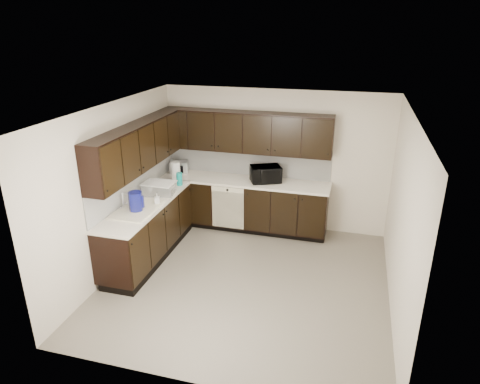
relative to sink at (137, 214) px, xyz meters
The scene contains 20 objects.
floor 1.90m from the sink, ahead, with size 4.00×4.00×0.00m, color gray.
ceiling 2.33m from the sink, ahead, with size 4.00×4.00×0.00m, color white.
wall_back 2.65m from the sink, 50.13° to the left, with size 4.00×0.02×2.50m, color beige.
wall_left 0.49m from the sink, behind, with size 0.02×4.00×2.50m, color beige.
wall_right 3.70m from the sink, ahead, with size 0.02×4.00×2.50m, color beige.
wall_front 2.63m from the sink, 49.77° to the right, with size 4.00×0.02×2.50m, color beige.
lower_cabinets 1.39m from the sink, 58.99° to the left, with size 3.00×2.80×0.90m.
countertop 1.31m from the sink, 59.01° to the left, with size 3.03×2.83×0.04m.
backsplash 1.44m from the sink, 70.83° to the left, with size 3.00×2.80×0.48m.
upper_cabinets 1.61m from the sink, 64.56° to the left, with size 3.00×2.80×0.70m.
dishwasher 1.76m from the sink, 55.40° to the left, with size 0.58×0.04×0.78m.
sink is the anchor object (origin of this frame).
microwave 2.34m from the sink, 47.22° to the left, with size 0.51×0.35×0.28m, color black.
soap_bottle_a 0.39m from the sink, 57.39° to the left, with size 0.08×0.08×0.17m, color gray.
soap_bottle_b 0.80m from the sink, 101.76° to the left, with size 0.08×0.08×0.21m, color gray.
toaster_oven 1.80m from the sink, 92.20° to the left, with size 0.33×0.25×0.21m, color silver.
storage_bin 0.73m from the sink, 86.67° to the left, with size 0.47×0.35×0.19m, color silver.
blue_pitcher 0.21m from the sink, 62.18° to the right, with size 0.20×0.20×0.30m, color navy.
teal_tumbler 1.19m from the sink, 80.19° to the left, with size 0.10×0.10×0.22m, color #0D938E.
paper_towel_roll 1.38m from the sink, 87.69° to the left, with size 0.15×0.15×0.33m, color white.
Camera 1 is at (1.32, -5.18, 3.52)m, focal length 32.00 mm.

